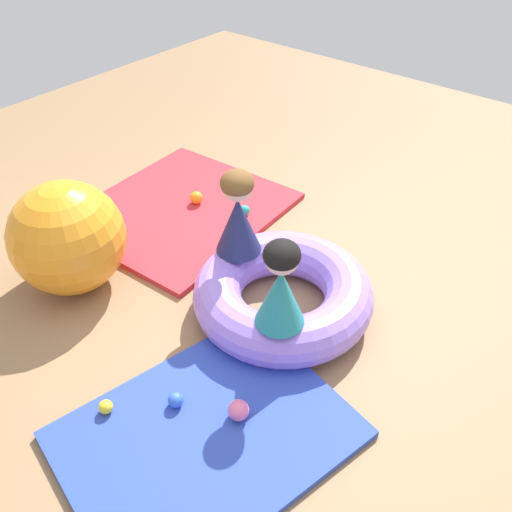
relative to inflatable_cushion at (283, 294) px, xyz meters
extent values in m
plane|color=#93704C|center=(-0.13, -0.07, -0.14)|extent=(8.00, 8.00, 0.00)
cube|color=#2D47B7|center=(-0.90, -0.24, -0.12)|extent=(1.47, 1.25, 0.04)
cube|color=red|center=(0.36, 1.21, -0.12)|extent=(1.48, 1.34, 0.04)
torus|color=#9975EA|center=(0.00, 0.00, 0.00)|extent=(1.04, 1.04, 0.28)
cone|color=navy|center=(0.03, 0.35, 0.32)|extent=(0.37, 0.37, 0.35)
sphere|color=beige|center=(0.03, 0.35, 0.57)|extent=(0.18, 0.18, 0.18)
ellipsoid|color=brown|center=(0.03, 0.35, 0.59)|extent=(0.19, 0.19, 0.15)
cone|color=teal|center=(-0.30, -0.20, 0.31)|extent=(0.36, 0.36, 0.33)
sphere|color=beige|center=(-0.30, -0.20, 0.55)|extent=(0.17, 0.17, 0.17)
ellipsoid|color=black|center=(-0.30, -0.20, 0.57)|extent=(0.18, 0.18, 0.14)
sphere|color=pink|center=(-0.74, -0.30, -0.05)|extent=(0.10, 0.10, 0.10)
sphere|color=blue|center=(-0.88, -0.02, -0.06)|extent=(0.08, 0.08, 0.08)
sphere|color=yellow|center=(-1.12, 0.22, -0.06)|extent=(0.07, 0.07, 0.07)
sphere|color=teal|center=(0.58, 0.79, -0.06)|extent=(0.08, 0.08, 0.08)
sphere|color=orange|center=(0.48, 1.16, -0.05)|extent=(0.09, 0.09, 0.09)
sphere|color=red|center=(-0.11, 1.48, -0.06)|extent=(0.07, 0.07, 0.07)
sphere|color=orange|center=(-0.60, 1.15, 0.20)|extent=(0.69, 0.69, 0.69)
camera|label=1|loc=(-1.90, -1.36, 2.15)|focal=38.53mm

